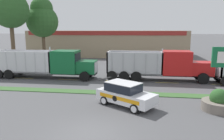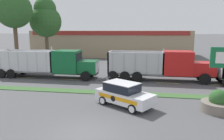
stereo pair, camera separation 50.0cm
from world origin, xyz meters
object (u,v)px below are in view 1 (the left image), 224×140
(rally_car, at_px, (125,94))
(stone_planter, at_px, (219,103))
(dump_truck_mid, at_px, (167,66))
(dump_truck_trail, at_px, (56,64))

(rally_car, relative_size, stone_planter, 2.06)
(rally_car, bearing_deg, stone_planter, -0.65)
(dump_truck_mid, relative_size, rally_car, 2.44)
(dump_truck_mid, relative_size, stone_planter, 5.03)
(dump_truck_trail, bearing_deg, stone_planter, -29.09)
(dump_truck_trail, distance_m, stone_planter, 17.28)
(dump_truck_trail, xyz_separation_m, stone_planter, (15.07, -8.38, -1.08))
(dump_truck_trail, bearing_deg, rally_car, -44.05)
(dump_truck_mid, height_order, rally_car, dump_truck_mid)
(stone_planter, bearing_deg, rally_car, 179.35)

